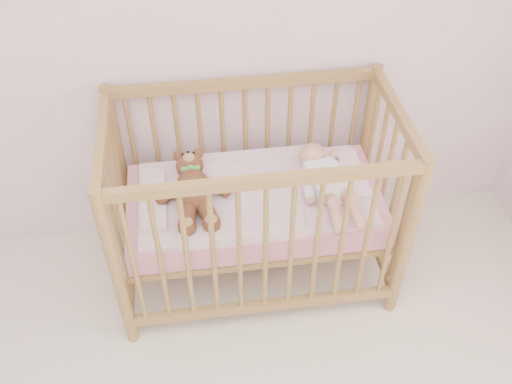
{
  "coord_description": "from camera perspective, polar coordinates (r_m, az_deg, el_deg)",
  "views": [
    {
      "loc": [
        0.18,
        -0.36,
        2.45
      ],
      "look_at": [
        0.45,
        1.55,
        0.62
      ],
      "focal_mm": 40.0,
      "sensor_mm": 36.0,
      "label": 1
    }
  ],
  "objects": [
    {
      "name": "teddy_bear",
      "position": [
        2.65,
        -6.26,
        0.25
      ],
      "size": [
        0.4,
        0.55,
        0.15
      ],
      "primitive_type": null,
      "rotation": [
        0.0,
        0.0,
        0.05
      ],
      "color": "brown",
      "rests_on": "blanket"
    },
    {
      "name": "baby",
      "position": [
        2.72,
        6.99,
        1.34
      ],
      "size": [
        0.37,
        0.63,
        0.14
      ],
      "primitive_type": null,
      "rotation": [
        0.0,
        0.0,
        0.15
      ],
      "color": "white",
      "rests_on": "blanket"
    },
    {
      "name": "blanket",
      "position": [
        2.73,
        -0.14,
        -0.2
      ],
      "size": [
        1.1,
        0.58,
        0.06
      ],
      "primitive_type": null,
      "color": "pink",
      "rests_on": "mattress"
    },
    {
      "name": "crib",
      "position": [
        2.77,
        -0.14,
        -1.1
      ],
      "size": [
        1.36,
        0.76,
        1.0
      ],
      "primitive_type": null,
      "color": "olive",
      "rests_on": "floor"
    },
    {
      "name": "mattress",
      "position": [
        2.78,
        -0.14,
        -1.32
      ],
      "size": [
        1.22,
        0.62,
        0.13
      ],
      "primitive_type": "cube",
      "color": "pink",
      "rests_on": "crib"
    },
    {
      "name": "wall_back",
      "position": [
        2.61,
        -11.71,
        17.73
      ],
      "size": [
        4.0,
        0.02,
        2.7
      ],
      "primitive_type": "cube",
      "color": "silver",
      "rests_on": "floor"
    }
  ]
}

